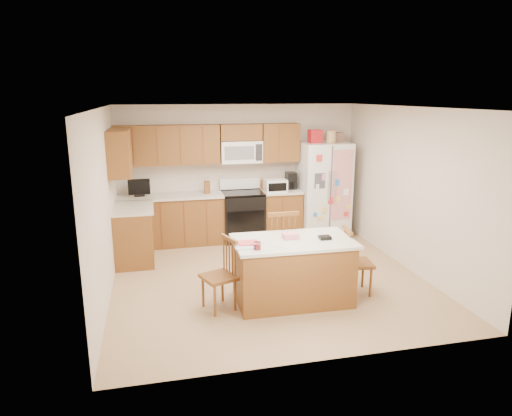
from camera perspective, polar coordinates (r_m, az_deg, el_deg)
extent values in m
plane|color=#A4794D|center=(6.92, 1.47, -8.71)|extent=(4.50, 4.50, 0.00)
cube|color=beige|center=(8.70, -2.14, 4.59)|extent=(4.50, 0.10, 2.50)
cube|color=beige|center=(4.48, 8.71, -4.71)|extent=(4.50, 0.10, 2.50)
cube|color=beige|center=(6.38, -18.44, 0.39)|extent=(0.10, 4.50, 2.50)
cube|color=beige|center=(7.42, 18.64, 2.21)|extent=(0.10, 4.50, 2.50)
cube|color=white|center=(6.39, 1.61, 12.45)|extent=(4.50, 4.50, 0.04)
cube|color=brown|center=(8.44, -10.52, -1.57)|extent=(1.87, 0.60, 0.88)
cube|color=brown|center=(8.75, 3.04, -0.79)|extent=(0.72, 0.60, 0.88)
cube|color=brown|center=(7.70, -14.98, -3.34)|extent=(0.60, 0.95, 0.88)
cube|color=beige|center=(8.32, -10.65, 1.46)|extent=(1.87, 0.64, 0.04)
cube|color=beige|center=(8.64, 3.10, 2.15)|extent=(0.72, 0.64, 0.04)
cube|color=beige|center=(7.58, -15.12, -0.01)|extent=(0.64, 0.95, 0.04)
cube|color=brown|center=(8.32, -11.05, 7.73)|extent=(1.85, 0.33, 0.70)
cube|color=brown|center=(8.64, 2.97, 8.20)|extent=(0.70, 0.33, 0.70)
cube|color=brown|center=(8.45, -1.98, 9.47)|extent=(0.76, 0.33, 0.29)
cube|color=brown|center=(7.43, -16.69, 6.68)|extent=(0.33, 0.95, 0.70)
cube|color=brown|center=(8.15, -15.07, 7.39)|extent=(0.02, 0.01, 0.66)
cube|color=brown|center=(8.15, -14.53, -2.36)|extent=(0.02, 0.01, 0.84)
cube|color=brown|center=(8.15, -12.24, 7.55)|extent=(0.02, 0.01, 0.66)
cube|color=brown|center=(8.14, -11.72, -2.21)|extent=(0.02, 0.01, 0.84)
cube|color=brown|center=(8.16, -9.41, 7.69)|extent=(0.02, 0.01, 0.66)
cube|color=brown|center=(8.16, -8.91, -2.05)|extent=(0.02, 0.01, 0.84)
cube|color=brown|center=(8.19, -6.59, 7.81)|extent=(0.01, 0.01, 0.66)
cube|color=brown|center=(8.19, -6.12, -1.89)|extent=(0.01, 0.01, 0.84)
cube|color=brown|center=(8.46, 2.96, 8.07)|extent=(0.01, 0.01, 0.66)
cube|color=brown|center=(8.46, 3.34, -1.32)|extent=(0.01, 0.01, 0.84)
cube|color=white|center=(8.46, -1.93, 7.06)|extent=(0.76, 0.38, 0.40)
cube|color=slate|center=(8.26, -2.08, 6.89)|extent=(0.54, 0.01, 0.24)
cube|color=#262626|center=(8.33, 0.37, 6.96)|extent=(0.12, 0.01, 0.30)
cube|color=brown|center=(8.35, -6.13, 2.59)|extent=(0.10, 0.14, 0.22)
cube|color=black|center=(8.34, -14.34, 1.51)|extent=(0.18, 0.12, 0.02)
cube|color=black|center=(8.31, -14.41, 2.59)|extent=(0.38, 0.03, 0.28)
cube|color=#BE521C|center=(8.66, 1.92, 2.93)|extent=(0.35, 0.22, 0.18)
cube|color=white|center=(8.44, 2.45, 2.81)|extent=(0.40, 0.28, 0.23)
cube|color=black|center=(8.31, 2.71, 2.63)|extent=(0.34, 0.01, 0.15)
cube|color=black|center=(8.72, 4.40, 3.45)|extent=(0.18, 0.22, 0.32)
cylinder|color=black|center=(8.67, 4.52, 2.91)|extent=(0.12, 0.12, 0.12)
cube|color=black|center=(8.56, -1.69, -1.10)|extent=(0.76, 0.64, 0.88)
cube|color=black|center=(8.26, -1.26, -1.81)|extent=(0.68, 0.01, 0.42)
cube|color=black|center=(8.46, -1.72, 1.94)|extent=(0.76, 0.64, 0.03)
cube|color=white|center=(8.68, -2.06, 3.10)|extent=(0.76, 0.10, 0.20)
cube|color=white|center=(8.84, 8.40, 2.29)|extent=(0.90, 0.75, 1.80)
cube|color=#4C4C4C|center=(8.49, 9.32, 1.77)|extent=(0.02, 0.01, 1.75)
cube|color=silver|center=(8.42, 9.11, 2.72)|extent=(0.02, 0.03, 0.55)
cube|color=silver|center=(8.46, 9.74, 2.75)|extent=(0.02, 0.03, 0.55)
cube|color=#3F3F44|center=(8.36, 7.99, 3.38)|extent=(0.20, 0.01, 0.28)
cube|color=#D84C59|center=(8.54, 10.61, 2.81)|extent=(0.42, 0.01, 1.30)
cube|color=#B4171C|center=(8.62, 7.39, 8.89)|extent=(0.22, 0.22, 0.24)
cylinder|color=tan|center=(8.68, 9.38, 8.79)|extent=(0.18, 0.18, 0.22)
cube|color=#875F50|center=(8.87, 10.15, 8.74)|extent=(0.18, 0.20, 0.18)
cube|color=brown|center=(6.08, 4.61, -7.97)|extent=(1.48, 0.85, 0.81)
cube|color=beige|center=(5.93, 4.69, -4.16)|extent=(1.56, 0.93, 0.04)
cylinder|color=#B4171C|center=(5.55, 0.16, -4.87)|extent=(0.08, 0.08, 0.06)
cylinder|color=white|center=(5.54, 0.16, -4.72)|extent=(0.09, 0.09, 0.09)
cube|color=#FF8383|center=(5.97, 4.34, -3.48)|extent=(0.20, 0.15, 0.07)
cube|color=black|center=(6.00, 8.59, -3.67)|extent=(0.15, 0.12, 0.04)
cube|color=white|center=(5.65, -1.20, -4.78)|extent=(0.30, 0.24, 0.01)
cube|color=#D84C4C|center=(5.72, -0.97, -4.37)|extent=(0.26, 0.20, 0.01)
cylinder|color=white|center=(5.64, 2.71, -4.83)|extent=(0.14, 0.05, 0.01)
cube|color=brown|center=(5.85, -4.72, -8.61)|extent=(0.50, 0.51, 0.04)
cylinder|color=brown|center=(6.01, -6.65, -10.35)|extent=(0.03, 0.03, 0.41)
cylinder|color=brown|center=(5.75, -5.16, -11.50)|extent=(0.03, 0.03, 0.41)
cylinder|color=brown|center=(6.13, -4.22, -9.79)|extent=(0.03, 0.03, 0.41)
cylinder|color=brown|center=(5.87, -2.65, -10.87)|extent=(0.03, 0.03, 0.41)
cylinder|color=brown|center=(5.95, -4.05, -5.63)|extent=(0.02, 0.02, 0.46)
cylinder|color=brown|center=(5.89, -3.71, -5.83)|extent=(0.02, 0.02, 0.46)
cylinder|color=brown|center=(5.83, -3.36, -6.04)|extent=(0.02, 0.02, 0.46)
cylinder|color=brown|center=(5.77, -3.00, -6.24)|extent=(0.02, 0.02, 0.46)
cylinder|color=brown|center=(5.71, -2.63, -6.45)|extent=(0.02, 0.02, 0.46)
cube|color=brown|center=(5.75, -3.39, -3.89)|extent=(0.17, 0.37, 0.05)
cube|color=brown|center=(6.68, 2.94, -4.98)|extent=(0.47, 0.45, 0.05)
cylinder|color=brown|center=(6.97, 4.07, -6.46)|extent=(0.04, 0.04, 0.48)
cylinder|color=brown|center=(6.87, 1.01, -6.71)|extent=(0.04, 0.04, 0.48)
cylinder|color=brown|center=(6.67, 4.88, -7.44)|extent=(0.04, 0.04, 0.48)
cylinder|color=brown|center=(6.57, 1.68, -7.72)|extent=(0.04, 0.04, 0.48)
cylinder|color=brown|center=(6.46, 4.85, -2.97)|extent=(0.02, 0.02, 0.54)
cylinder|color=brown|center=(6.44, 4.13, -3.02)|extent=(0.02, 0.02, 0.54)
cylinder|color=brown|center=(6.41, 3.41, -3.07)|extent=(0.02, 0.02, 0.54)
cylinder|color=brown|center=(6.39, 2.69, -3.12)|extent=(0.02, 0.02, 0.54)
cylinder|color=brown|center=(6.37, 1.96, -3.17)|extent=(0.02, 0.02, 0.54)
cube|color=brown|center=(6.34, 3.45, -0.75)|extent=(0.45, 0.05, 0.06)
cube|color=brown|center=(6.43, 12.56, -6.76)|extent=(0.43, 0.44, 0.04)
cylinder|color=brown|center=(6.42, 14.13, -9.06)|extent=(0.03, 0.03, 0.41)
cylinder|color=brown|center=(6.70, 13.20, -8.00)|extent=(0.03, 0.03, 0.41)
cylinder|color=brown|center=(6.33, 11.67, -9.25)|extent=(0.03, 0.03, 0.41)
cylinder|color=brown|center=(6.62, 10.83, -8.16)|extent=(0.03, 0.03, 0.41)
cylinder|color=brown|center=(6.17, 11.66, -5.16)|extent=(0.02, 0.02, 0.46)
cylinder|color=brown|center=(6.24, 11.47, -4.94)|extent=(0.02, 0.02, 0.46)
cylinder|color=brown|center=(6.30, 11.28, -4.73)|extent=(0.02, 0.02, 0.46)
cylinder|color=brown|center=(6.37, 11.09, -4.53)|extent=(0.02, 0.02, 0.46)
cylinder|color=brown|center=(6.43, 10.91, -4.33)|extent=(0.02, 0.02, 0.46)
cube|color=brown|center=(6.23, 11.38, -2.74)|extent=(0.08, 0.38, 0.05)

